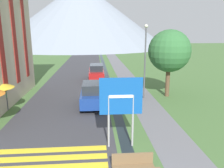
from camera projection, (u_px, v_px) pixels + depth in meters
name	position (u px, v px, depth m)	size (l,w,h in m)	color
ground_plane	(97.00, 78.00, 26.38)	(160.00, 160.00, 0.00)	#476B38
road	(81.00, 66.00, 35.89)	(6.40, 60.00, 0.01)	#38383D
footpath	(118.00, 65.00, 36.35)	(2.20, 60.00, 0.01)	slate
drainage_channel	(104.00, 66.00, 36.17)	(0.60, 60.00, 0.00)	black
crosswalk_marking	(46.00, 158.00, 9.64)	(5.44, 1.84, 0.01)	yellow
mountain_distant	(81.00, 15.00, 80.10)	(62.88, 62.88, 22.99)	gray
road_sign	(121.00, 102.00, 10.15)	(2.02, 0.11, 3.43)	#9E9EA3
parked_car_near	(94.00, 94.00, 16.28)	(1.96, 3.91, 1.82)	navy
parked_car_far	(96.00, 72.00, 25.27)	(1.77, 4.47, 1.82)	#A31919
person_standing_terrace	(5.00, 97.00, 15.32)	(0.32, 0.32, 1.70)	#282833
streetlamp	(145.00, 56.00, 17.67)	(0.28, 0.28, 6.03)	#515156
tree_by_path	(169.00, 51.00, 18.12)	(3.52, 3.52, 5.67)	brown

